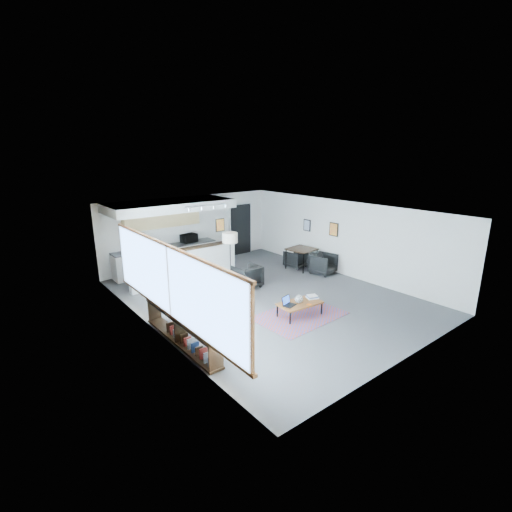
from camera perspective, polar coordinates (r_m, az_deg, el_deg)
room at (r=10.79m, az=1.49°, el=0.17°), size 7.02×9.02×2.62m
window at (r=8.23m, az=-13.19°, el=-4.15°), size 0.10×5.95×1.66m
console at (r=8.61m, az=-11.29°, el=-11.29°), size 0.35×3.00×0.80m
kitchenette at (r=13.20m, az=-12.99°, el=3.01°), size 4.20×1.96×2.60m
doorway at (r=15.61m, az=-2.44°, el=4.20°), size 1.10×0.12×2.15m
track_light at (r=11.96m, az=-7.50°, el=7.59°), size 1.60×0.07×0.15m
wall_art_lower at (r=13.41m, az=11.86°, el=4.03°), size 0.03×0.38×0.48m
wall_art_upper at (r=14.27m, az=7.85°, el=4.71°), size 0.03×0.34×0.44m
kilim_rug at (r=10.02m, az=6.69°, el=-9.09°), size 2.37×1.67×0.01m
coffee_table at (r=9.88m, az=6.76°, el=-7.28°), size 1.21×0.72×0.38m
laptop at (r=9.66m, az=4.91°, el=-7.15°), size 0.38×0.34×0.23m
ceramic_pot at (r=9.80m, az=6.62°, el=-6.60°), size 0.22×0.22×0.22m
book_stack at (r=10.18m, az=8.65°, el=-6.21°), size 0.36×0.33×0.09m
coaster at (r=9.77m, az=8.15°, el=-7.39°), size 0.14×0.14×0.01m
armchair_left at (r=10.40m, az=-5.00°, el=-6.03°), size 0.72×0.68×0.70m
armchair_right at (r=11.85m, az=-1.38°, el=-2.96°), size 0.78×0.73×0.79m
floor_lamp at (r=11.90m, az=-4.03°, el=2.54°), size 0.62×0.62×1.71m
dining_table at (r=13.72m, az=7.04°, el=0.87°), size 1.02×1.02×0.77m
dining_chair_near at (r=13.36m, az=10.28°, el=-1.29°), size 0.76×0.73×0.68m
dining_chair_far at (r=14.00m, az=6.11°, el=-0.49°), size 0.66×0.63×0.60m
microwave at (r=14.05m, az=-10.28°, el=2.86°), size 0.62×0.40×0.39m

